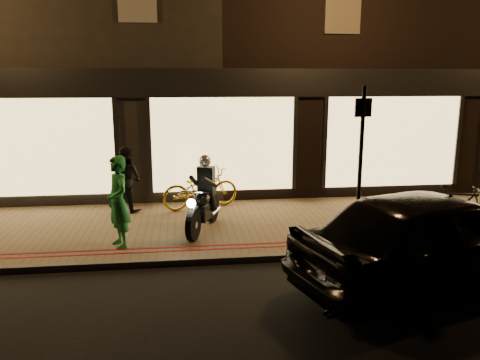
{
  "coord_description": "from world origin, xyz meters",
  "views": [
    {
      "loc": [
        -1.02,
        -7.83,
        3.23
      ],
      "look_at": [
        0.19,
        1.99,
        1.1
      ],
      "focal_mm": 35.0,
      "sensor_mm": 36.0,
      "label": 1
    }
  ],
  "objects_px": {
    "motorcycle": "(204,202)",
    "bicycle_gold": "(201,188)",
    "parked_car": "(436,238)",
    "sign_post": "(361,156)",
    "person_green": "(118,202)"
  },
  "relations": [
    {
      "from": "motorcycle",
      "to": "sign_post",
      "type": "xyz_separation_m",
      "value": [
        2.97,
        -1.0,
        1.06
      ]
    },
    {
      "from": "sign_post",
      "to": "person_green",
      "type": "height_order",
      "value": "sign_post"
    },
    {
      "from": "motorcycle",
      "to": "bicycle_gold",
      "type": "height_order",
      "value": "motorcycle"
    },
    {
      "from": "sign_post",
      "to": "person_green",
      "type": "relative_size",
      "value": 1.72
    },
    {
      "from": "sign_post",
      "to": "person_green",
      "type": "distance_m",
      "value": 4.68
    },
    {
      "from": "parked_car",
      "to": "motorcycle",
      "type": "bearing_deg",
      "value": 32.12
    },
    {
      "from": "person_green",
      "to": "parked_car",
      "type": "distance_m",
      "value": 5.56
    },
    {
      "from": "bicycle_gold",
      "to": "person_green",
      "type": "distance_m",
      "value": 3.03
    },
    {
      "from": "motorcycle",
      "to": "person_green",
      "type": "distance_m",
      "value": 1.84
    },
    {
      "from": "person_green",
      "to": "motorcycle",
      "type": "bearing_deg",
      "value": 89.09
    },
    {
      "from": "motorcycle",
      "to": "bicycle_gold",
      "type": "xyz_separation_m",
      "value": [
        -0.0,
        1.72,
        -0.11
      ]
    },
    {
      "from": "bicycle_gold",
      "to": "parked_car",
      "type": "distance_m",
      "value": 5.84
    },
    {
      "from": "motorcycle",
      "to": "person_green",
      "type": "relative_size",
      "value": 1.07
    },
    {
      "from": "sign_post",
      "to": "parked_car",
      "type": "xyz_separation_m",
      "value": [
        0.52,
        -1.96,
        -0.99
      ]
    },
    {
      "from": "motorcycle",
      "to": "sign_post",
      "type": "height_order",
      "value": "sign_post"
    }
  ]
}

